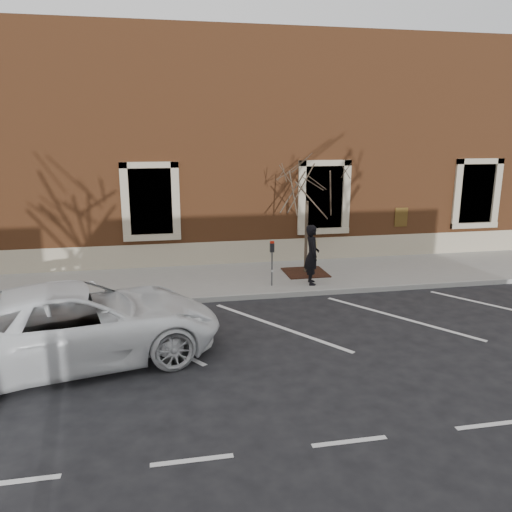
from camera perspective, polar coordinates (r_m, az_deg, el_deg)
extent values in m
plane|color=#28282B|center=(14.36, 0.45, -4.83)|extent=(120.00, 120.00, 0.00)
cube|color=#9E9C95|center=(15.98, -0.78, -2.60)|extent=(40.00, 3.50, 0.15)
cube|color=#9E9E99|center=(14.29, 0.49, -4.61)|extent=(40.00, 0.12, 0.15)
cube|color=brown|center=(21.27, -3.72, 12.19)|extent=(40.00, 8.50, 8.00)
cube|color=tan|center=(17.56, -1.81, 0.50)|extent=(40.00, 0.06, 0.80)
cube|color=black|center=(17.14, -11.93, 6.17)|extent=(1.40, 0.30, 2.20)
cube|color=tan|center=(17.16, -11.74, 2.13)|extent=(1.90, 0.20, 0.20)
cube|color=black|center=(18.05, 7.60, 6.72)|extent=(1.40, 0.30, 2.20)
cube|color=tan|center=(18.08, 7.65, 2.88)|extent=(1.90, 0.20, 0.20)
cube|color=black|center=(20.74, 23.65, 6.60)|extent=(1.40, 0.30, 2.20)
cube|color=tan|center=(20.76, 23.59, 3.25)|extent=(1.90, 0.20, 0.20)
imported|color=black|center=(15.06, 6.42, 0.16)|extent=(0.51, 0.71, 1.82)
cylinder|color=#595B60|center=(14.88, 1.83, -1.48)|extent=(0.05, 0.05, 1.03)
cube|color=black|center=(14.72, 1.85, 0.96)|extent=(0.12, 0.09, 0.27)
cube|color=red|center=(14.68, 1.85, 1.59)|extent=(0.11, 0.09, 0.06)
cube|color=white|center=(14.85, 1.87, -1.72)|extent=(0.05, 0.00, 0.07)
cube|color=#3A1D12|center=(16.43, 5.65, -1.88)|extent=(1.34, 1.34, 0.03)
cylinder|color=#4D402E|center=(16.16, 5.75, 2.10)|extent=(0.10, 0.10, 2.36)
imported|color=white|center=(10.92, -19.75, -7.28)|extent=(6.30, 3.92, 1.62)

